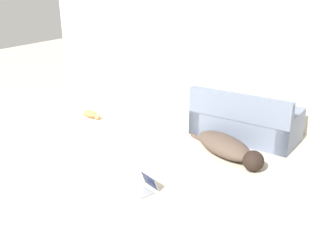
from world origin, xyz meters
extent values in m
plane|color=#BCB29E|center=(0.00, 0.00, 0.00)|extent=(20.00, 20.00, 0.00)
cube|color=silver|center=(0.00, 3.66, 1.39)|extent=(7.11, 0.06, 2.79)
cube|color=slate|center=(1.00, 3.06, 0.21)|extent=(1.78, 0.97, 0.42)
cube|color=slate|center=(0.98, 2.70, 0.63)|extent=(1.72, 0.27, 0.42)
cube|color=slate|center=(1.76, 3.00, 0.28)|extent=(0.26, 0.86, 0.56)
cube|color=slate|center=(0.25, 3.12, 0.28)|extent=(0.26, 0.86, 0.56)
ellipsoid|color=#4C3D33|center=(0.95, 2.24, 0.15)|extent=(1.20, 0.95, 0.29)
sphere|color=black|center=(1.50, 1.93, 0.15)|extent=(0.41, 0.41, 0.30)
cylinder|color=#4C3D33|center=(0.34, 2.56, 0.03)|extent=(0.27, 0.18, 0.06)
ellipsoid|color=#BC7A47|center=(-1.91, 2.51, 0.07)|extent=(0.36, 0.20, 0.14)
sphere|color=tan|center=(-1.72, 2.48, 0.06)|extent=(0.13, 0.13, 0.11)
cylinder|color=#BC7A47|center=(-2.12, 2.54, 0.01)|extent=(0.09, 0.04, 0.02)
cube|color=gray|center=(0.45, 0.69, 0.01)|extent=(0.34, 0.30, 0.02)
cube|color=gray|center=(0.50, 0.82, 0.11)|extent=(0.30, 0.18, 0.20)
cube|color=#0F1938|center=(0.50, 0.81, 0.11)|extent=(0.27, 0.16, 0.18)
camera|label=1|loc=(2.76, -2.71, 2.50)|focal=40.00mm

